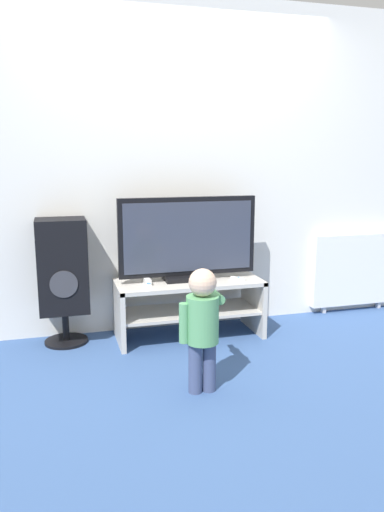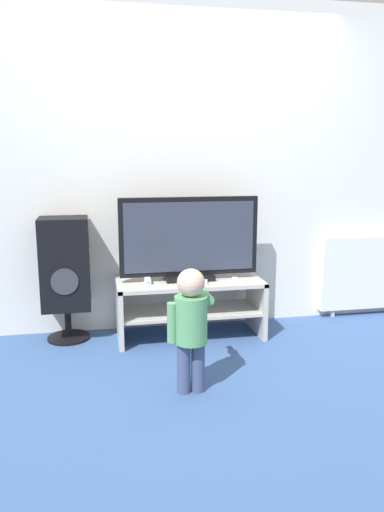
% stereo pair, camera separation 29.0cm
% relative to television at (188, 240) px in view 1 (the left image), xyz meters
% --- Properties ---
extents(ground_plane, '(16.00, 16.00, 0.00)m').
position_rel_television_xyz_m(ground_plane, '(0.00, -0.26, -0.77)').
color(ground_plane, '#38568C').
extents(wall_back, '(10.00, 0.06, 2.60)m').
position_rel_television_xyz_m(wall_back, '(0.00, 0.29, 0.53)').
color(wall_back, silver).
rests_on(wall_back, ground_plane).
extents(tv_stand, '(1.13, 0.47, 0.45)m').
position_rel_television_xyz_m(tv_stand, '(0.00, -0.02, -0.47)').
color(tv_stand, beige).
rests_on(tv_stand, ground_plane).
extents(television, '(1.07, 0.20, 0.64)m').
position_rel_television_xyz_m(television, '(0.00, 0.00, 0.00)').
color(television, black).
rests_on(television, tv_stand).
extents(game_console, '(0.05, 0.17, 0.04)m').
position_rel_television_xyz_m(game_console, '(-0.33, -0.03, -0.29)').
color(game_console, white).
rests_on(game_console, tv_stand).
extents(remote_primary, '(0.09, 0.13, 0.03)m').
position_rel_television_xyz_m(remote_primary, '(0.37, -0.12, -0.30)').
color(remote_primary, white).
rests_on(remote_primary, tv_stand).
extents(remote_secondary, '(0.06, 0.13, 0.03)m').
position_rel_television_xyz_m(remote_secondary, '(0.10, -0.13, -0.30)').
color(remote_secondary, white).
rests_on(remote_secondary, tv_stand).
extents(child, '(0.29, 0.44, 0.76)m').
position_rel_television_xyz_m(child, '(-0.17, -0.94, -0.32)').
color(child, '#3F4C72').
rests_on(child, ground_plane).
extents(speaker_tower, '(0.36, 0.32, 0.95)m').
position_rel_television_xyz_m(speaker_tower, '(-0.94, 0.10, -0.19)').
color(speaker_tower, black).
rests_on(speaker_tower, ground_plane).
extents(radiator, '(0.82, 0.08, 0.71)m').
position_rel_television_xyz_m(radiator, '(1.62, 0.22, -0.39)').
color(radiator, white).
rests_on(radiator, ground_plane).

